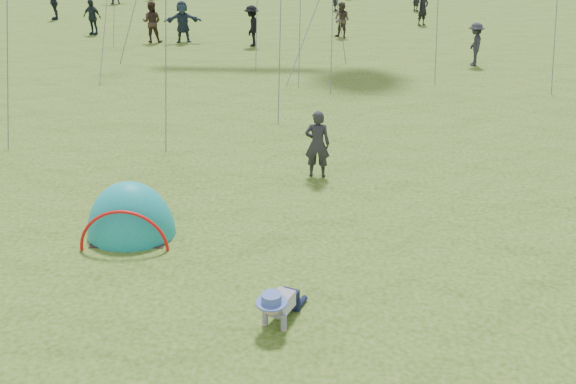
{
  "coord_description": "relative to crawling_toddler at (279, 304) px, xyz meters",
  "views": [
    {
      "loc": [
        1.51,
        -8.52,
        5.73
      ],
      "look_at": [
        0.95,
        1.89,
        1.0
      ],
      "focal_mm": 40.0,
      "sensor_mm": 36.0,
      "label": 1
    }
  ],
  "objects": [
    {
      "name": "crowd_person_9",
      "position": [
        -2.5,
        19.99,
        0.54
      ],
      "size": [
        0.66,
        1.12,
        1.71
      ],
      "primitive_type": "imported",
      "rotation": [
        0.0,
        0.0,
        4.69
      ],
      "color": "black",
      "rests_on": "ground"
    },
    {
      "name": "standing_adult",
      "position": [
        0.49,
        5.62,
        0.46
      ],
      "size": [
        0.59,
        0.41,
        1.56
      ],
      "primitive_type": "imported",
      "rotation": [
        0.0,
        0.0,
        3.08
      ],
      "color": "#222227",
      "rests_on": "ground"
    },
    {
      "name": "crowd_person_1",
      "position": [
        1.42,
        22.05,
        0.47
      ],
      "size": [
        0.98,
        0.93,
        1.59
      ],
      "primitive_type": "imported",
      "rotation": [
        0.0,
        0.0,
        5.68
      ],
      "color": "#3B3129",
      "rests_on": "ground"
    },
    {
      "name": "crowd_person_12",
      "position": [
        5.57,
        25.55,
        0.52
      ],
      "size": [
        0.73,
        0.69,
        1.67
      ],
      "primitive_type": "imported",
      "rotation": [
        0.0,
        0.0,
        0.64
      ],
      "color": "black",
      "rests_on": "ground"
    },
    {
      "name": "crowd_person_5",
      "position": [
        -5.63,
        20.67,
        0.57
      ],
      "size": [
        1.73,
        0.89,
        1.78
      ],
      "primitive_type": "imported",
      "rotation": [
        0.0,
        0.0,
        0.23
      ],
      "color": "#213041",
      "rests_on": "ground"
    },
    {
      "name": "crowd_person_2",
      "position": [
        -10.24,
        22.21,
        0.49
      ],
      "size": [
        1.02,
        0.67,
        1.61
      ],
      "primitive_type": "imported",
      "rotation": [
        0.0,
        0.0,
        5.96
      ],
      "color": "#1B262C",
      "rests_on": "ground"
    },
    {
      "name": "crowd_person_13",
      "position": [
        -6.99,
        20.58,
        0.56
      ],
      "size": [
        0.88,
        0.69,
        1.76
      ],
      "primitive_type": "imported",
      "rotation": [
        0.0,
        0.0,
        3.11
      ],
      "color": "#31231E",
      "rests_on": "ground"
    },
    {
      "name": "crawling_toddler",
      "position": [
        0.0,
        0.0,
        0.0
      ],
      "size": [
        0.87,
        1.0,
        0.64
      ],
      "primitive_type": null,
      "rotation": [
        0.0,
        0.0,
        -0.4
      ],
      "color": "black",
      "rests_on": "ground"
    },
    {
      "name": "popup_tent",
      "position": [
        -2.95,
        2.6,
        -0.32
      ],
      "size": [
        1.71,
        1.44,
        2.13
      ],
      "primitive_type": "ellipsoid",
      "rotation": [
        0.0,
        0.0,
        0.05
      ],
      "color": "#027F8B",
      "rests_on": "ground"
    },
    {
      "name": "ground",
      "position": [
        -0.95,
        0.61,
        -0.32
      ],
      "size": [
        140.0,
        140.0,
        0.0
      ],
      "primitive_type": "plane",
      "color": "#1E4409"
    },
    {
      "name": "crowd_person_8",
      "position": [
        -13.66,
        26.28,
        0.57
      ],
      "size": [
        0.7,
        1.12,
        1.78
      ],
      "primitive_type": "imported",
      "rotation": [
        0.0,
        0.0,
        4.98
      ],
      "color": "black",
      "rests_on": "ground"
    },
    {
      "name": "crowd_person_15",
      "position": [
        6.33,
        16.86,
        0.48
      ],
      "size": [
        0.66,
        1.07,
        1.6
      ],
      "primitive_type": "imported",
      "rotation": [
        0.0,
        0.0,
        4.65
      ],
      "color": "#23242C",
      "rests_on": "ground"
    }
  ]
}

